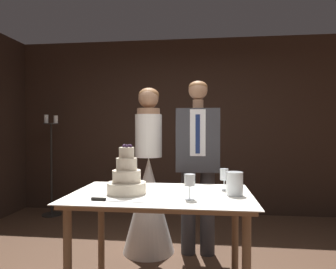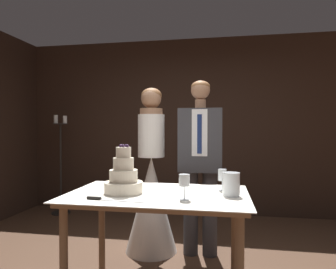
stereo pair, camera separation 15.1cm
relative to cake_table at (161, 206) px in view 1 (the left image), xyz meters
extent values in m
cube|color=black|center=(0.05, 2.45, 0.62)|extent=(5.48, 0.12, 2.66)
cylinder|color=#8E6B4C|center=(-0.58, -0.33, -0.33)|extent=(0.06, 0.06, 0.77)
cylinder|color=#8E6B4C|center=(-0.58, 0.33, -0.33)|extent=(0.06, 0.06, 0.77)
cylinder|color=#8E6B4C|center=(0.58, 0.33, -0.33)|extent=(0.06, 0.06, 0.77)
cube|color=#8E6B4C|center=(0.00, 0.00, 0.07)|extent=(1.27, 0.78, 0.03)
cube|color=white|center=(0.00, 0.00, 0.09)|extent=(1.33, 0.84, 0.01)
cylinder|color=beige|center=(-0.25, -0.04, 0.14)|extent=(0.29, 0.29, 0.08)
cylinder|color=beige|center=(-0.25, -0.04, 0.23)|extent=(0.21, 0.21, 0.09)
cylinder|color=beige|center=(-0.25, -0.04, 0.32)|extent=(0.15, 0.15, 0.09)
cylinder|color=beige|center=(-0.25, -0.04, 0.40)|extent=(0.11, 0.11, 0.08)
sphere|color=#2D1933|center=(-0.22, -0.05, 0.45)|extent=(0.02, 0.02, 0.02)
sphere|color=#2D1933|center=(-0.24, -0.01, 0.45)|extent=(0.02, 0.02, 0.02)
sphere|color=#2D1933|center=(-0.27, -0.02, 0.45)|extent=(0.02, 0.02, 0.02)
sphere|color=#2D1933|center=(-0.27, -0.05, 0.45)|extent=(0.02, 0.02, 0.02)
sphere|color=#2D1933|center=(-0.24, -0.06, 0.45)|extent=(0.02, 0.02, 0.02)
cube|color=silver|center=(-0.17, -0.29, 0.10)|extent=(0.33, 0.04, 0.00)
cylinder|color=black|center=(-0.38, -0.27, 0.11)|extent=(0.10, 0.03, 0.02)
cylinder|color=silver|center=(0.47, 0.18, 0.10)|extent=(0.06, 0.06, 0.00)
cylinder|color=silver|center=(0.47, 0.18, 0.14)|extent=(0.01, 0.01, 0.07)
cylinder|color=silver|center=(0.47, 0.18, 0.22)|extent=(0.07, 0.07, 0.09)
cylinder|color=maroon|center=(0.47, 0.18, 0.19)|extent=(0.05, 0.05, 0.03)
cylinder|color=silver|center=(0.22, -0.17, 0.10)|extent=(0.07, 0.07, 0.00)
cylinder|color=silver|center=(0.22, -0.17, 0.15)|extent=(0.01, 0.01, 0.09)
cylinder|color=silver|center=(0.22, -0.17, 0.23)|extent=(0.07, 0.07, 0.08)
cylinder|color=maroon|center=(0.22, -0.17, 0.21)|extent=(0.06, 0.06, 0.03)
cylinder|color=silver|center=(0.54, 0.00, 0.18)|extent=(0.12, 0.12, 0.17)
cylinder|color=white|center=(0.54, 0.00, 0.14)|extent=(0.05, 0.05, 0.08)
sphere|color=#F9CC4C|center=(0.54, 0.00, 0.18)|extent=(0.02, 0.02, 0.02)
cone|color=white|center=(-0.26, 0.89, -0.22)|extent=(0.54, 0.54, 1.00)
cylinder|color=white|center=(-0.26, 0.89, 0.50)|extent=(0.28, 0.28, 0.45)
cylinder|color=#A37556|center=(-0.26, 0.89, 0.76)|extent=(0.24, 0.24, 0.06)
sphere|color=#A37556|center=(-0.26, 0.89, 0.90)|extent=(0.21, 0.21, 0.21)
ellipsoid|color=brown|center=(-0.26, 0.91, 0.93)|extent=(0.22, 0.22, 0.16)
cylinder|color=#38383D|center=(0.16, 0.89, -0.29)|extent=(0.15, 0.15, 0.86)
cylinder|color=#38383D|center=(0.36, 0.89, -0.29)|extent=(0.15, 0.15, 0.86)
cube|color=#38383D|center=(0.26, 0.89, 0.46)|extent=(0.44, 0.24, 0.64)
cube|color=white|center=(0.26, 0.77, 0.54)|extent=(0.15, 0.01, 0.46)
cube|color=navy|center=(0.26, 0.76, 0.53)|extent=(0.04, 0.01, 0.38)
cylinder|color=#A37556|center=(0.26, 0.89, 0.83)|extent=(0.11, 0.11, 0.09)
sphere|color=#A37556|center=(0.26, 0.89, 0.97)|extent=(0.19, 0.19, 0.19)
ellipsoid|color=brown|center=(0.26, 0.90, 1.00)|extent=(0.19, 0.19, 0.13)
cylinder|color=black|center=(-1.94, 2.02, -0.70)|extent=(0.28, 0.28, 0.02)
cylinder|color=black|center=(-1.94, 2.02, -0.02)|extent=(0.03, 0.03, 1.34)
cylinder|color=black|center=(-1.94, 2.02, 0.65)|extent=(0.22, 0.22, 0.01)
cylinder|color=white|center=(-2.01, 2.02, 0.72)|extent=(0.06, 0.06, 0.13)
cylinder|color=white|center=(-1.86, 2.02, 0.72)|extent=(0.06, 0.06, 0.11)
camera|label=1|loc=(0.31, -2.19, 0.58)|focal=32.00mm
camera|label=2|loc=(0.46, -2.17, 0.58)|focal=32.00mm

